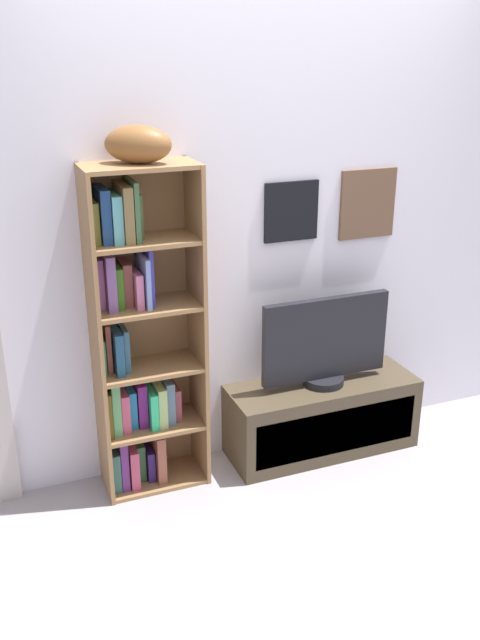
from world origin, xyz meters
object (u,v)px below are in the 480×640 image
Objects in this scene: football at (138,144)px; television at (325,343)px; bookshelf at (137,345)px; tv_stand at (322,416)px.

football is 1.42m from television.
football is at bearing -30.01° from bookshelf.
bookshelf reaches higher than tv_stand.
tv_stand is 1.47× the size of television.
bookshelf is 5.43× the size of football.
television is (0.94, -0.04, -1.06)m from football.
television is at bearing -2.72° from football.
bookshelf is 0.95m from football.
tv_stand is (0.94, -0.05, -1.50)m from football.
football reaches higher than television.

